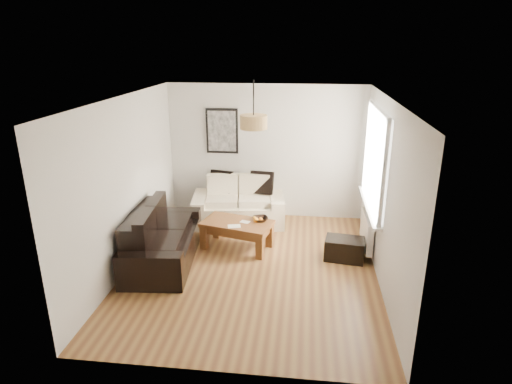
# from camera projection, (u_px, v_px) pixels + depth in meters

# --- Properties ---
(floor) EXTENTS (4.50, 4.50, 0.00)m
(floor) POSITION_uv_depth(u_px,v_px,m) (251.00, 268.00, 6.72)
(floor) COLOR brown
(floor) RESTS_ON ground
(ceiling) EXTENTS (3.80, 4.50, 0.00)m
(ceiling) POSITION_uv_depth(u_px,v_px,m) (251.00, 99.00, 5.86)
(ceiling) COLOR white
(ceiling) RESTS_ON floor
(wall_back) EXTENTS (3.80, 0.04, 2.60)m
(wall_back) POSITION_uv_depth(u_px,v_px,m) (266.00, 152.00, 8.40)
(wall_back) COLOR silver
(wall_back) RESTS_ON floor
(wall_front) EXTENTS (3.80, 0.04, 2.60)m
(wall_front) POSITION_uv_depth(u_px,v_px,m) (222.00, 264.00, 4.18)
(wall_front) COLOR silver
(wall_front) RESTS_ON floor
(wall_left) EXTENTS (0.04, 4.50, 2.60)m
(wall_left) POSITION_uv_depth(u_px,v_px,m) (126.00, 184.00, 6.50)
(wall_left) COLOR silver
(wall_left) RESTS_ON floor
(wall_right) EXTENTS (0.04, 4.50, 2.60)m
(wall_right) POSITION_uv_depth(u_px,v_px,m) (385.00, 194.00, 6.08)
(wall_right) COLOR silver
(wall_right) RESTS_ON floor
(window_bay) EXTENTS (0.14, 1.90, 1.60)m
(window_bay) POSITION_uv_depth(u_px,v_px,m) (376.00, 159.00, 6.74)
(window_bay) COLOR white
(window_bay) RESTS_ON wall_right
(radiator) EXTENTS (0.10, 0.90, 0.52)m
(radiator) POSITION_uv_depth(u_px,v_px,m) (367.00, 231.00, 7.14)
(radiator) COLOR white
(radiator) RESTS_ON wall_right
(poster) EXTENTS (0.62, 0.04, 0.87)m
(poster) POSITION_uv_depth(u_px,v_px,m) (222.00, 131.00, 8.34)
(poster) COLOR black
(poster) RESTS_ON wall_back
(pendant_shade) EXTENTS (0.40, 0.40, 0.20)m
(pendant_shade) POSITION_uv_depth(u_px,v_px,m) (254.00, 122.00, 6.27)
(pendant_shade) COLOR tan
(pendant_shade) RESTS_ON ceiling
(loveseat_cream) EXTENTS (1.83, 1.16, 0.86)m
(loveseat_cream) POSITION_uv_depth(u_px,v_px,m) (238.00, 201.00, 8.30)
(loveseat_cream) COLOR beige
(loveseat_cream) RESTS_ON floor
(sofa_leather) EXTENTS (1.12, 2.02, 0.84)m
(sofa_leather) POSITION_uv_depth(u_px,v_px,m) (163.00, 236.00, 6.84)
(sofa_leather) COLOR black
(sofa_leather) RESTS_ON floor
(coffee_table) EXTENTS (1.27, 0.90, 0.47)m
(coffee_table) POSITION_uv_depth(u_px,v_px,m) (237.00, 235.00, 7.33)
(coffee_table) COLOR brown
(coffee_table) RESTS_ON floor
(ottoman) EXTENTS (0.67, 0.48, 0.35)m
(ottoman) POSITION_uv_depth(u_px,v_px,m) (345.00, 249.00, 6.96)
(ottoman) COLOR black
(ottoman) RESTS_ON floor
(cushion_left) EXTENTS (0.45, 0.23, 0.43)m
(cushion_left) POSITION_uv_depth(u_px,v_px,m) (221.00, 181.00, 8.43)
(cushion_left) COLOR black
(cushion_left) RESTS_ON loveseat_cream
(cushion_right) EXTENTS (0.45, 0.19, 0.44)m
(cushion_right) POSITION_uv_depth(u_px,v_px,m) (262.00, 183.00, 8.34)
(cushion_right) COLOR black
(cushion_right) RESTS_ON loveseat_cream
(fruit_bowl) EXTENTS (0.32, 0.32, 0.06)m
(fruit_bowl) POSITION_uv_depth(u_px,v_px,m) (260.00, 219.00, 7.29)
(fruit_bowl) COLOR black
(fruit_bowl) RESTS_ON coffee_table
(orange_a) EXTENTS (0.10, 0.10, 0.09)m
(orange_a) POSITION_uv_depth(u_px,v_px,m) (256.00, 220.00, 7.23)
(orange_a) COLOR orange
(orange_a) RESTS_ON fruit_bowl
(orange_b) EXTENTS (0.08, 0.08, 0.06)m
(orange_b) POSITION_uv_depth(u_px,v_px,m) (261.00, 219.00, 7.26)
(orange_b) COLOR orange
(orange_b) RESTS_ON fruit_bowl
(orange_c) EXTENTS (0.06, 0.06, 0.06)m
(orange_c) POSITION_uv_depth(u_px,v_px,m) (254.00, 218.00, 7.30)
(orange_c) COLOR orange
(orange_c) RESTS_ON fruit_bowl
(papers) EXTENTS (0.23, 0.19, 0.01)m
(papers) POSITION_uv_depth(u_px,v_px,m) (234.00, 226.00, 7.08)
(papers) COLOR white
(papers) RESTS_ON coffee_table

